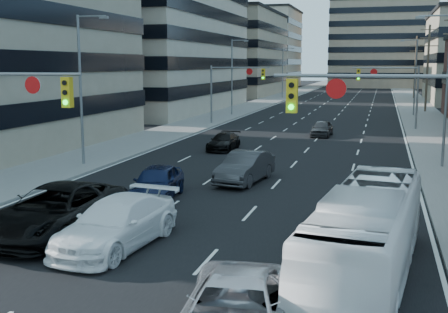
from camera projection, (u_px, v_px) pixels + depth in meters
road_surface at (354, 89)px, 135.88m from camera, size 18.00×300.00×0.02m
sidewalk_left at (306, 89)px, 138.96m from camera, size 5.00×300.00×0.15m
sidewalk_right at (403, 90)px, 132.78m from camera, size 5.00×300.00×0.15m
office_left_mid at (122, 4)px, 74.39m from camera, size 26.00×34.00×28.00m
office_left_far at (225, 55)px, 112.54m from camera, size 20.00×30.00×16.00m
bg_block_left at (251, 49)px, 151.26m from camera, size 24.00×24.00×20.00m
signal_near_right at (399, 124)px, 17.35m from camera, size 6.59×0.33×6.00m
signal_far_left at (233, 83)px, 56.54m from camera, size 6.09×0.33×6.00m
signal_far_right at (392, 84)px, 52.42m from camera, size 6.09×0.33×6.00m
utility_pole_midblock at (428, 67)px, 70.91m from camera, size 2.20×0.28×11.00m
utility_pole_distant at (415, 66)px, 99.39m from camera, size 2.20×0.28×11.00m
streetlight_left_near at (83, 83)px, 33.41m from camera, size 2.03×0.22×9.00m
streetlight_left_mid at (233, 73)px, 66.63m from camera, size 2.03×0.22×9.00m
streetlight_left_far at (284, 70)px, 99.86m from camera, size 2.03×0.22×9.00m
streetlight_right_near at (444, 83)px, 32.60m from camera, size 2.03×0.22×9.00m
streetlight_right_far at (414, 73)px, 65.83m from camera, size 2.03×0.22×9.00m
black_pickup at (57, 211)px, 20.30m from camera, size 3.07×6.58×1.83m
white_van at (117, 223)px, 19.01m from camera, size 2.93×5.93×1.66m
silver_suv at (235, 313)px, 12.38m from camera, size 2.98×5.54×1.48m
transit_bus at (367, 235)px, 15.95m from camera, size 3.42×9.95×2.72m
sedan_blue at (157, 183)px, 25.73m from camera, size 2.45×4.83×1.58m
sedan_grey_center at (245, 167)px, 29.43m from camera, size 2.36×5.08×1.61m
sedan_black_far at (224, 142)px, 40.52m from camera, size 1.74×4.21×1.22m
sedan_grey_right at (322, 128)px, 48.18m from camera, size 1.76×4.05×1.36m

